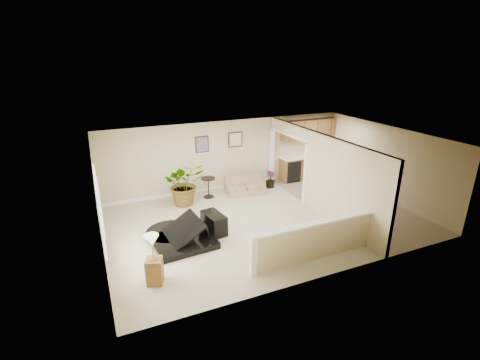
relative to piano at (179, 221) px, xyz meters
name	(u,v)px	position (x,y,z in m)	size (l,w,h in m)	color
floor	(265,220)	(2.64, 0.22, -0.61)	(9.00, 9.00, 0.00)	#C2B797
back_wall	(227,155)	(2.64, 3.22, 0.64)	(9.00, 0.04, 2.50)	beige
front_wall	(331,226)	(2.64, -2.78, 0.64)	(9.00, 0.04, 2.50)	beige
left_wall	(99,208)	(-1.86, 0.22, 0.64)	(0.04, 6.00, 2.50)	beige
right_wall	(385,163)	(7.14, 0.22, 0.64)	(0.04, 6.00, 2.50)	beige
ceiling	(267,139)	(2.64, 0.22, 1.89)	(9.00, 6.00, 0.04)	beige
kitchen_vinyl	(349,203)	(5.79, 0.22, -0.61)	(2.70, 6.00, 0.01)	gray
interior_partition	(313,172)	(4.44, 0.48, 0.60)	(0.18, 5.99, 2.50)	beige
pony_half_wall	(313,240)	(2.71, -2.08, -0.10)	(3.42, 0.22, 1.00)	beige
left_window	(99,208)	(-1.85, -0.28, 0.84)	(0.05, 2.15, 1.45)	white
wall_art_left	(202,144)	(1.69, 3.19, 1.14)	(0.48, 0.04, 0.58)	#392914
wall_mirror	(235,140)	(2.94, 3.19, 1.19)	(0.55, 0.04, 0.55)	#392914
kitchen_cabinets	(305,157)	(5.83, 2.96, 0.26)	(2.36, 0.65, 2.33)	brown
piano	(179,221)	(0.00, 0.00, 0.00)	(1.91, 1.98, 1.47)	black
piano_bench	(214,223)	(1.00, 0.15, -0.33)	(0.43, 0.84, 0.56)	black
loveseat	(245,185)	(3.00, 2.50, -0.33)	(1.43, 0.93, 0.76)	#977860
accent_table	(208,185)	(1.68, 2.60, -0.16)	(0.49, 0.49, 0.71)	black
palm_plant	(185,184)	(0.79, 2.38, 0.09)	(1.34, 1.18, 1.44)	black
small_plant	(270,180)	(4.09, 2.60, -0.35)	(0.39, 0.39, 0.62)	black
lamp_stand	(154,263)	(-0.93, -1.48, -0.12)	(0.44, 0.44, 1.16)	brown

